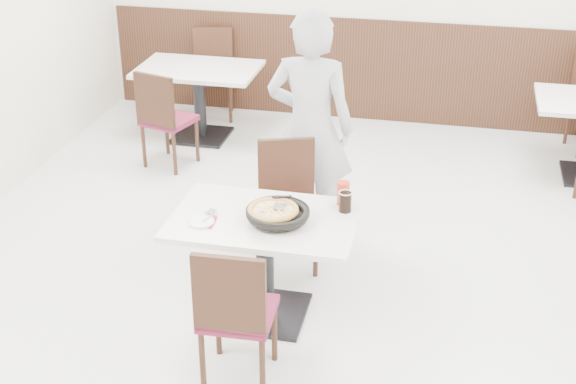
% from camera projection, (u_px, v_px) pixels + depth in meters
% --- Properties ---
extents(floor, '(7.00, 7.00, 0.00)m').
position_uv_depth(floor, '(319.00, 291.00, 5.75)').
color(floor, silver).
rests_on(floor, ground).
extents(wainscot_back, '(5.90, 0.03, 1.10)m').
position_uv_depth(wainscot_back, '(379.00, 71.00, 8.55)').
color(wainscot_back, black).
rests_on(wainscot_back, floor).
extents(main_table, '(1.27, 0.91, 0.75)m').
position_uv_depth(main_table, '(265.00, 267.00, 5.33)').
color(main_table, silver).
rests_on(main_table, floor).
extents(chair_near, '(0.44, 0.44, 0.95)m').
position_uv_depth(chair_near, '(238.00, 310.00, 4.71)').
color(chair_near, black).
rests_on(chair_near, floor).
extents(chair_far, '(0.53, 0.53, 0.95)m').
position_uv_depth(chair_far, '(289.00, 209.00, 5.86)').
color(chair_far, black).
rests_on(chair_far, floor).
extents(trivet, '(0.14, 0.14, 0.04)m').
position_uv_depth(trivet, '(283.00, 214.00, 5.16)').
color(trivet, black).
rests_on(trivet, main_table).
extents(pizza_pan, '(0.42, 0.42, 0.01)m').
position_uv_depth(pizza_pan, '(278.00, 216.00, 5.09)').
color(pizza_pan, black).
rests_on(pizza_pan, trivet).
extents(pizza, '(0.31, 0.31, 0.02)m').
position_uv_depth(pizza, '(273.00, 212.00, 5.10)').
color(pizza, '#B6833A').
rests_on(pizza, pizza_pan).
extents(pizza_server, '(0.08, 0.09, 0.00)m').
position_uv_depth(pizza_server, '(279.00, 206.00, 5.10)').
color(pizza_server, silver).
rests_on(pizza_server, pizza).
extents(napkin, '(0.17, 0.17, 0.00)m').
position_uv_depth(napkin, '(202.00, 221.00, 5.11)').
color(napkin, silver).
rests_on(napkin, main_table).
extents(side_plate, '(0.18, 0.18, 0.01)m').
position_uv_depth(side_plate, '(201.00, 222.00, 5.09)').
color(side_plate, white).
rests_on(side_plate, napkin).
extents(fork, '(0.06, 0.15, 0.00)m').
position_uv_depth(fork, '(210.00, 217.00, 5.13)').
color(fork, silver).
rests_on(fork, side_plate).
extents(cola_glass, '(0.09, 0.09, 0.13)m').
position_uv_depth(cola_glass, '(345.00, 202.00, 5.21)').
color(cola_glass, black).
rests_on(cola_glass, main_table).
extents(red_cup, '(0.09, 0.09, 0.16)m').
position_uv_depth(red_cup, '(343.00, 193.00, 5.30)').
color(red_cup, red).
rests_on(red_cup, main_table).
extents(diner_person, '(0.68, 0.45, 1.84)m').
position_uv_depth(diner_person, '(310.00, 128.00, 6.08)').
color(diner_person, '#A4A3A8').
rests_on(diner_person, floor).
extents(bg_table_left, '(1.25, 0.88, 0.75)m').
position_uv_depth(bg_table_left, '(200.00, 103.00, 8.17)').
color(bg_table_left, silver).
rests_on(bg_table_left, floor).
extents(bg_chair_left_near, '(0.52, 0.52, 0.95)m').
position_uv_depth(bg_chair_left_near, '(169.00, 118.00, 7.52)').
color(bg_chair_left_near, black).
rests_on(bg_chair_left_near, floor).
extents(bg_chair_left_far, '(0.51, 0.51, 0.95)m').
position_uv_depth(bg_chair_left_far, '(213.00, 75.00, 8.66)').
color(bg_chair_left_far, black).
rests_on(bg_chair_left_far, floor).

